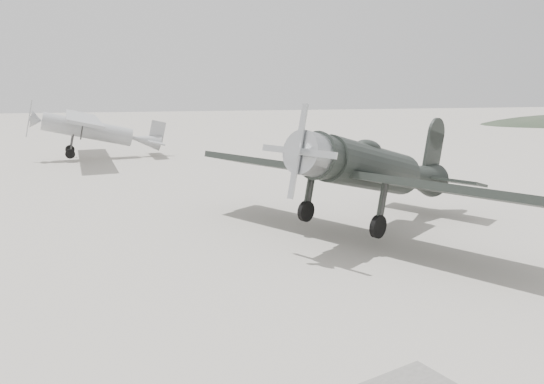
# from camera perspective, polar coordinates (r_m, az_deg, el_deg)

# --- Properties ---
(ground) EXTENTS (160.00, 160.00, 0.00)m
(ground) POSITION_cam_1_polar(r_m,az_deg,el_deg) (16.97, -4.89, -5.70)
(ground) COLOR gray
(ground) RESTS_ON ground
(lowwing_monoplane) EXTENTS (10.26, 11.64, 4.08)m
(lowwing_monoplane) POSITION_cam_1_polar(r_m,az_deg,el_deg) (18.36, 11.03, 2.39)
(lowwing_monoplane) COLOR black
(lowwing_monoplane) RESTS_ON ground
(highwing_monoplane) EXTENTS (8.72, 12.25, 3.46)m
(highwing_monoplane) POSITION_cam_1_polar(r_m,az_deg,el_deg) (37.61, -18.66, 6.69)
(highwing_monoplane) COLOR #929496
(highwing_monoplane) RESTS_ON ground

